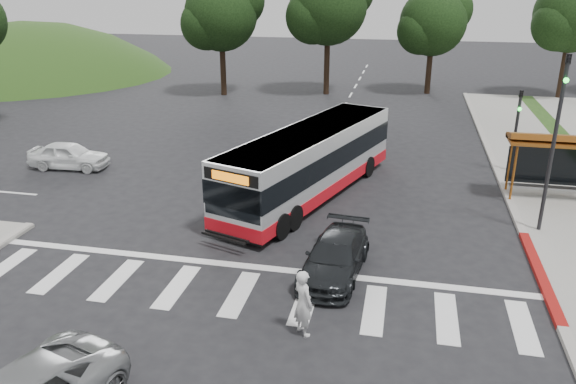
# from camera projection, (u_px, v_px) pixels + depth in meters

# --- Properties ---
(ground) EXTENTS (140.00, 140.00, 0.00)m
(ground) POSITION_uv_depth(u_px,v_px,m) (277.00, 226.00, 21.34)
(ground) COLOR black
(ground) RESTS_ON ground
(sidewalk_east) EXTENTS (4.00, 40.00, 0.12)m
(sidewalk_east) POSITION_uv_depth(u_px,v_px,m) (542.00, 176.00, 26.47)
(sidewalk_east) COLOR gray
(sidewalk_east) RESTS_ON ground
(curb_east) EXTENTS (0.30, 40.00, 0.15)m
(curb_east) POSITION_uv_depth(u_px,v_px,m) (498.00, 173.00, 26.86)
(curb_east) COLOR #9E9991
(curb_east) RESTS_ON ground
(curb_east_red) EXTENTS (0.32, 6.00, 0.15)m
(curb_east_red) POSITION_uv_depth(u_px,v_px,m) (540.00, 274.00, 17.73)
(curb_east_red) COLOR maroon
(curb_east_red) RESTS_ON ground
(hillside_nw) EXTENTS (44.00, 44.00, 10.00)m
(hillside_nw) POSITION_uv_depth(u_px,v_px,m) (29.00, 74.00, 54.98)
(hillside_nw) COLOR #193912
(hillside_nw) RESTS_ON ground
(crosswalk_ladder) EXTENTS (18.00, 2.60, 0.01)m
(crosswalk_ladder) POSITION_uv_depth(u_px,v_px,m) (240.00, 294.00, 16.77)
(crosswalk_ladder) COLOR silver
(crosswalk_ladder) RESTS_ON ground
(bus_shelter) EXTENTS (4.20, 1.60, 2.86)m
(bus_shelter) POSITION_uv_depth(u_px,v_px,m) (561.00, 146.00, 23.05)
(bus_shelter) COLOR brown
(bus_shelter) RESTS_ON sidewalk_east
(traffic_signal_ne_tall) EXTENTS (0.18, 0.37, 6.50)m
(traffic_signal_ne_tall) POSITION_uv_depth(u_px,v_px,m) (556.00, 131.00, 19.44)
(traffic_signal_ne_tall) COLOR black
(traffic_signal_ne_tall) RESTS_ON ground
(traffic_signal_ne_short) EXTENTS (0.18, 0.37, 4.00)m
(traffic_signal_ne_short) POSITION_uv_depth(u_px,v_px,m) (517.00, 122.00, 26.33)
(traffic_signal_ne_short) COLOR black
(traffic_signal_ne_short) RESTS_ON ground
(tree_ne_a) EXTENTS (6.16, 5.74, 9.30)m
(tree_ne_a) POSITION_uv_depth(u_px,v_px,m) (574.00, 13.00, 41.53)
(tree_ne_a) COLOR black
(tree_ne_a) RESTS_ON parking_lot
(tree_north_a) EXTENTS (6.60, 6.15, 10.17)m
(tree_north_a) POSITION_uv_depth(u_px,v_px,m) (329.00, 4.00, 43.03)
(tree_north_a) COLOR black
(tree_north_a) RESTS_ON ground
(tree_north_b) EXTENTS (5.72, 5.33, 8.43)m
(tree_north_b) POSITION_uv_depth(u_px,v_px,m) (434.00, 21.00, 43.74)
(tree_north_b) COLOR black
(tree_north_b) RESTS_ON ground
(tree_north_c) EXTENTS (6.16, 5.74, 9.30)m
(tree_north_c) POSITION_uv_depth(u_px,v_px,m) (222.00, 13.00, 42.99)
(tree_north_c) COLOR black
(tree_north_c) RESTS_ON ground
(transit_bus) EXTENTS (5.92, 11.48, 2.92)m
(transit_bus) POSITION_uv_depth(u_px,v_px,m) (310.00, 164.00, 23.80)
(transit_bus) COLOR silver
(transit_bus) RESTS_ON ground
(pedestrian) EXTENTS (0.80, 0.79, 1.86)m
(pedestrian) POSITION_uv_depth(u_px,v_px,m) (303.00, 303.00, 14.60)
(pedestrian) COLOR silver
(pedestrian) RESTS_ON ground
(dark_sedan) EXTENTS (2.09, 4.35, 1.22)m
(dark_sedan) POSITION_uv_depth(u_px,v_px,m) (335.00, 257.00, 17.69)
(dark_sedan) COLOR black
(dark_sedan) RESTS_ON ground
(west_car_white) EXTENTS (3.96, 1.79, 1.32)m
(west_car_white) POSITION_uv_depth(u_px,v_px,m) (69.00, 155.00, 27.60)
(west_car_white) COLOR white
(west_car_white) RESTS_ON ground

